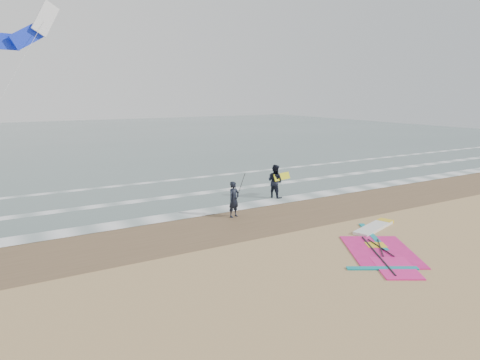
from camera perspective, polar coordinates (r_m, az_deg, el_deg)
ground at (r=16.01m, az=13.96°, el=-10.33°), size 120.00×120.00×0.00m
sea_water at (r=59.76m, az=-20.02°, el=5.21°), size 120.00×80.00×0.02m
wet_sand_band at (r=20.46m, az=2.19°, el=-5.13°), size 120.00×5.00×0.01m
foam_waterline at (r=24.18m, az=-3.46°, el=-2.46°), size 120.00×9.15×0.02m
windsurf_rig at (r=17.86m, az=18.18°, el=-8.12°), size 5.69×5.38×0.14m
person_standing at (r=20.47m, az=-0.82°, el=-2.60°), size 0.73×0.59×1.74m
person_walking at (r=24.28m, az=4.69°, el=-0.17°), size 1.00×1.12×1.92m
held_pole at (r=20.52m, az=-0.09°, el=-1.40°), size 0.17×0.86×1.82m
carried_kiteboard at (r=24.38m, az=5.61°, el=0.47°), size 1.30×0.51×0.39m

